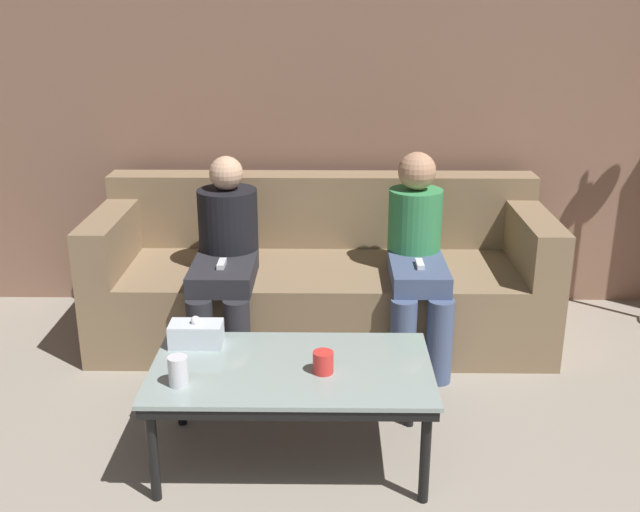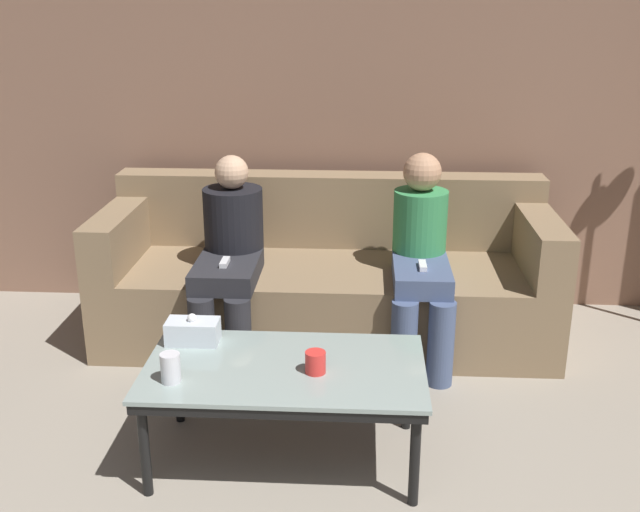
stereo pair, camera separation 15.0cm
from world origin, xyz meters
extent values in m
cube|color=#8C6651|center=(0.00, 4.14, 1.30)|extent=(12.00, 0.06, 2.60)
cube|color=#897051|center=(0.00, 3.57, 0.22)|extent=(2.44, 0.88, 0.44)
cube|color=#897051|center=(0.00, 3.91, 0.64)|extent=(2.44, 0.20, 0.42)
cube|color=#897051|center=(-1.13, 3.57, 0.58)|extent=(0.18, 0.88, 0.29)
cube|color=#897051|center=(1.13, 3.57, 0.58)|extent=(0.18, 0.88, 0.29)
cube|color=#8C9E99|center=(-0.11, 2.37, 0.42)|extent=(1.12, 0.63, 0.02)
cube|color=black|center=(-0.11, 2.37, 0.39)|extent=(1.09, 0.62, 0.04)
cylinder|color=black|center=(-0.61, 2.10, 0.19)|extent=(0.04, 0.04, 0.37)
cylinder|color=black|center=(0.40, 2.10, 0.19)|extent=(0.04, 0.04, 0.37)
cylinder|color=black|center=(-0.61, 2.63, 0.19)|extent=(0.04, 0.04, 0.37)
cylinder|color=black|center=(0.40, 2.63, 0.19)|extent=(0.04, 0.04, 0.37)
cylinder|color=silver|center=(-0.52, 2.21, 0.49)|extent=(0.08, 0.08, 0.12)
cylinder|color=red|center=(0.02, 2.32, 0.47)|extent=(0.08, 0.08, 0.09)
cube|color=silver|center=(-0.51, 2.56, 0.48)|extent=(0.22, 0.12, 0.10)
sphere|color=white|center=(-0.51, 2.56, 0.54)|extent=(0.04, 0.04, 0.04)
cylinder|color=#28282D|center=(-0.59, 3.03, 0.22)|extent=(0.13, 0.13, 0.44)
cylinder|color=#28282D|center=(-0.41, 3.03, 0.22)|extent=(0.13, 0.13, 0.44)
cube|color=#28282D|center=(-0.50, 3.27, 0.49)|extent=(0.32, 0.49, 0.10)
cylinder|color=black|center=(-0.50, 3.52, 0.65)|extent=(0.32, 0.32, 0.42)
sphere|color=#DBAD89|center=(-0.50, 3.52, 0.95)|extent=(0.18, 0.18, 0.18)
cube|color=white|center=(-0.50, 3.22, 0.55)|extent=(0.04, 0.12, 0.02)
cylinder|color=#47567A|center=(0.41, 3.05, 0.22)|extent=(0.13, 0.13, 0.44)
cylinder|color=#47567A|center=(0.59, 3.05, 0.22)|extent=(0.13, 0.13, 0.44)
cube|color=#47567A|center=(0.50, 3.28, 0.49)|extent=(0.28, 0.47, 0.10)
cylinder|color=#388E51|center=(0.50, 3.52, 0.65)|extent=(0.28, 0.28, 0.43)
sphere|color=tan|center=(0.50, 3.52, 0.96)|extent=(0.20, 0.20, 0.20)
cube|color=white|center=(0.50, 3.23, 0.55)|extent=(0.04, 0.12, 0.02)
camera|label=1|loc=(0.04, -0.29, 1.82)|focal=42.00mm
camera|label=2|loc=(0.19, -0.28, 1.82)|focal=42.00mm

